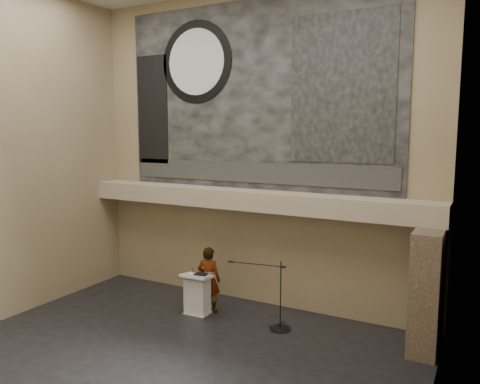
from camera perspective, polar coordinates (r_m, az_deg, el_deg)
The scene contains 19 objects.
floor at distance 10.50m, azimuth -8.89°, elevation -19.71°, with size 10.00×10.00×0.00m, color black.
wall_back at distance 12.75m, azimuth 1.72°, elevation 5.10°, with size 10.00×0.02×8.50m, color #837053.
wall_left at distance 13.04m, azimuth -27.09°, elevation 4.33°, with size 0.02×8.00×8.50m, color #837053.
wall_right at distance 7.43m, azimuth 22.73°, elevation 2.78°, with size 0.02×8.00×8.50m, color #837053.
soffit at distance 12.52m, azimuth 0.87°, elevation -0.92°, with size 10.00×0.80×0.50m, color tan.
sprinkler_left at distance 13.33m, azimuth -5.34°, elevation -1.66°, with size 0.04×0.04×0.06m, color #B2893D.
sprinkler_right at distance 11.77m, azimuth 8.99°, elevation -2.94°, with size 0.04×0.04×0.06m, color #B2893D.
banner at distance 12.74m, azimuth 1.69°, elevation 11.62°, with size 8.00×0.05×5.00m, color black.
banner_text_strip at distance 12.73m, azimuth 1.57°, elevation 2.39°, with size 7.76×0.02×0.55m, color #2A2A2A.
banner_clock_rim at distance 13.72m, azimuth -5.35°, elevation 15.50°, with size 2.30×2.30×0.02m, color black.
banner_clock_face at distance 13.70m, azimuth -5.40°, elevation 15.51°, with size 1.84×1.84×0.02m, color silver.
banner_building_print at distance 11.83m, azimuth 12.28°, elevation 12.26°, with size 2.60×0.02×3.60m, color black.
banner_brick_print at distance 14.55m, azimuth -10.61°, elevation 9.81°, with size 1.10×0.02×3.20m, color black.
stone_pier at distance 11.12m, azimuth 21.85°, elevation -11.04°, with size 0.60×1.40×2.70m, color #47382B.
lectern at distance 12.45m, azimuth -5.23°, elevation -12.40°, with size 0.77×0.57×1.14m.
binder at distance 12.24m, azimuth -4.80°, elevation -9.96°, with size 0.31×0.25×0.04m, color black.
papers at distance 12.30m, azimuth -5.93°, elevation -9.96°, with size 0.20×0.28×0.01m, color white.
speaker_person at distance 12.57m, azimuth -3.82°, elevation -10.60°, with size 0.64×0.42×1.76m, color silver.
mic_stand at distance 11.77m, azimuth 4.68°, elevation -15.09°, with size 1.60×0.52×1.70m.
Camera 1 is at (5.74, -7.37, 4.79)m, focal length 35.00 mm.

